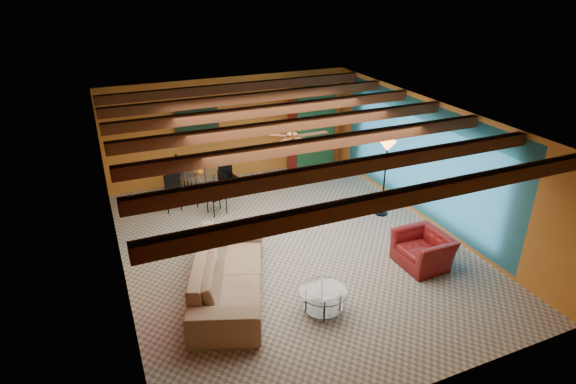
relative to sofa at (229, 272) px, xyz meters
name	(u,v)px	position (x,y,z in m)	size (l,w,h in m)	color
room	(290,135)	(1.60, 1.06, 1.94)	(6.52, 8.01, 2.71)	#9C968B
sofa	(229,272)	(0.00, 0.00, 0.00)	(2.87, 1.12, 0.84)	#8D725B
armchair	(423,250)	(3.64, -0.61, -0.10)	(0.99, 0.86, 0.64)	maroon
coffee_table	(323,301)	(1.26, -1.09, -0.21)	(0.79, 0.79, 0.41)	white
dining_table	(201,183)	(0.43, 3.73, 0.08)	(1.90, 1.90, 0.99)	silver
armoire	(311,133)	(3.80, 4.64, 0.62)	(1.18, 0.58, 2.07)	maroon
floor_lamp	(384,179)	(4.08, 1.44, 0.47)	(0.36, 0.36, 1.78)	black
ceiling_fan	(292,137)	(1.60, 0.94, 1.94)	(1.50, 1.50, 0.44)	#472614
painting	(197,122)	(0.70, 4.90, 1.23)	(1.05, 0.03, 0.65)	black
potted_plant	(312,88)	(3.80, 4.64, 1.87)	(0.39, 0.34, 0.43)	#26661E
vase	(199,160)	(0.43, 3.73, 0.66)	(0.17, 0.17, 0.18)	orange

